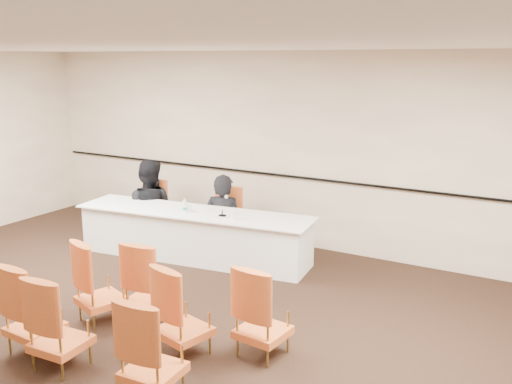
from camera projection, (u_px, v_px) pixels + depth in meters
floor at (123, 355)px, 5.67m from camera, size 10.00×10.00×0.00m
ceiling at (105, 45)px, 4.98m from camera, size 10.00×10.00×0.00m
wall_back at (301, 151)px, 8.70m from camera, size 10.00×0.04×3.00m
wall_rail at (299, 177)px, 8.75m from camera, size 9.80×0.04×0.03m
panel_table at (194, 235)px, 8.36m from camera, size 3.65×1.29×0.71m
panelist_main at (224, 229)px, 8.77m from camera, size 0.70×0.54×1.73m
panelist_main_chair at (223, 219)px, 8.74m from camera, size 0.56×0.56×0.95m
panelist_second at (149, 213)px, 9.24m from camera, size 1.02×0.91×1.75m
panelist_second_chair at (149, 211)px, 9.24m from camera, size 0.56×0.56×0.95m
papers at (227, 216)px, 8.00m from camera, size 0.36×0.31×0.00m
microphone at (222, 207)px, 7.99m from camera, size 0.13×0.21×0.28m
water_bottle at (185, 206)px, 8.19m from camera, size 0.08×0.08×0.21m
drinking_glass at (190, 209)px, 8.23m from camera, size 0.07×0.07×0.10m
coffee_cup at (233, 215)px, 7.84m from camera, size 0.10×0.10×0.13m
aud_chair_front_left at (100, 281)px, 6.31m from camera, size 0.64×0.64×0.95m
aud_chair_front_mid at (150, 281)px, 6.31m from camera, size 0.54×0.54×0.95m
aud_chair_front_right at (263, 311)px, 5.58m from camera, size 0.54×0.54×0.95m
aud_chair_back_left at (33, 308)px, 5.65m from camera, size 0.52×0.52×0.95m
aud_chair_back_mid at (59, 321)px, 5.35m from camera, size 0.53×0.53×0.95m
aud_chair_back_right at (152, 348)px, 4.86m from camera, size 0.53×0.53×0.95m
aud_chair_extra at (183, 310)px, 5.59m from camera, size 0.60×0.60×0.95m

